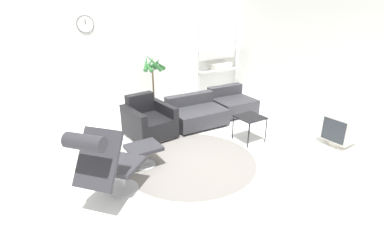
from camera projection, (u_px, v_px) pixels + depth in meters
ground_plane at (188, 158)px, 5.15m from camera, size 12.00×12.00×0.00m
wall_back at (123, 53)px, 6.88m from camera, size 12.00×0.09×2.80m
wall_right at (328, 57)px, 6.38m from camera, size 0.06×12.00×2.80m
round_rug at (190, 161)px, 5.05m from camera, size 2.24×2.24×0.01m
lounge_chair at (105, 159)px, 3.75m from camera, size 1.13×1.06×1.16m
ottoman at (144, 150)px, 4.83m from camera, size 0.53×0.45×0.36m
armchair_red at (149, 122)px, 5.89m from camera, size 0.88×0.95×0.81m
couch_low at (196, 114)px, 6.49m from camera, size 1.18×0.92×0.61m
couch_second at (232, 104)px, 7.15m from camera, size 0.95×0.91×0.61m
side_table at (250, 119)px, 5.64m from camera, size 0.48×0.48×0.50m
crt_television at (341, 129)px, 5.54m from camera, size 0.52×0.51×0.58m
potted_plant at (154, 88)px, 7.02m from camera, size 0.58×0.58×1.45m
shelf_unit at (221, 61)px, 8.16m from camera, size 1.31×0.28×2.01m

